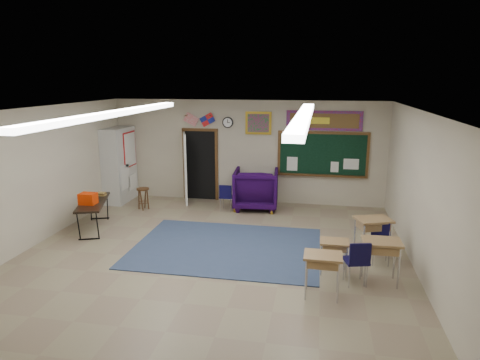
% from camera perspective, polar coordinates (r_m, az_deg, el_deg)
% --- Properties ---
extents(floor, '(9.00, 9.00, 0.00)m').
position_cam_1_polar(floor, '(8.77, -4.22, -10.84)').
color(floor, '#83775A').
rests_on(floor, ground).
extents(back_wall, '(8.00, 0.04, 3.00)m').
position_cam_1_polar(back_wall, '(12.58, 0.87, 3.79)').
color(back_wall, '#C0B89C').
rests_on(back_wall, floor).
extents(front_wall, '(8.00, 0.04, 3.00)m').
position_cam_1_polar(front_wall, '(4.37, -20.30, -16.11)').
color(front_wall, '#C0B89C').
rests_on(front_wall, floor).
extents(left_wall, '(0.04, 9.00, 3.00)m').
position_cam_1_polar(left_wall, '(10.05, -27.02, -0.12)').
color(left_wall, '#C0B89C').
rests_on(left_wall, floor).
extents(right_wall, '(0.04, 9.00, 3.00)m').
position_cam_1_polar(right_wall, '(8.23, 23.66, -2.50)').
color(right_wall, '#C0B89C').
rests_on(right_wall, floor).
extents(ceiling, '(8.00, 9.00, 0.04)m').
position_cam_1_polar(ceiling, '(8.02, -4.58, 9.10)').
color(ceiling, silver).
rests_on(ceiling, back_wall).
extents(area_rug, '(4.00, 3.00, 0.02)m').
position_cam_1_polar(area_rug, '(9.44, -1.78, -8.94)').
color(area_rug, '#2F3D59').
rests_on(area_rug, floor).
extents(fluorescent_strips, '(3.86, 6.00, 0.10)m').
position_cam_1_polar(fluorescent_strips, '(8.03, -4.58, 8.68)').
color(fluorescent_strips, white).
rests_on(fluorescent_strips, ceiling).
extents(doorway, '(1.10, 0.89, 2.16)m').
position_cam_1_polar(doorway, '(12.85, -5.87, 1.92)').
color(doorway, black).
rests_on(doorway, back_wall).
extents(chalkboard, '(2.55, 0.14, 1.30)m').
position_cam_1_polar(chalkboard, '(12.37, 10.95, 3.22)').
color(chalkboard, '#523317').
rests_on(chalkboard, back_wall).
extents(bulletin_board, '(2.10, 0.05, 0.55)m').
position_cam_1_polar(bulletin_board, '(12.24, 11.15, 7.77)').
color(bulletin_board, red).
rests_on(bulletin_board, back_wall).
extents(framed_art_print, '(0.75, 0.05, 0.65)m').
position_cam_1_polar(framed_art_print, '(12.38, 2.47, 7.60)').
color(framed_art_print, '#AE8A21').
rests_on(framed_art_print, back_wall).
extents(wall_clock, '(0.32, 0.05, 0.32)m').
position_cam_1_polar(wall_clock, '(12.53, -1.65, 7.68)').
color(wall_clock, black).
rests_on(wall_clock, back_wall).
extents(wall_flags, '(1.16, 0.06, 0.70)m').
position_cam_1_polar(wall_flags, '(12.70, -5.47, 8.29)').
color(wall_flags, red).
rests_on(wall_flags, back_wall).
extents(storage_cabinet, '(0.59, 1.25, 2.20)m').
position_cam_1_polar(storage_cabinet, '(13.18, -15.76, 1.95)').
color(storage_cabinet, '#B8B9B4').
rests_on(storage_cabinet, floor).
extents(wingback_armchair, '(1.30, 1.33, 1.13)m').
position_cam_1_polar(wingback_armchair, '(12.06, 2.14, -1.18)').
color(wingback_armchair, black).
rests_on(wingback_armchair, floor).
extents(student_chair_reading, '(0.39, 0.39, 0.76)m').
position_cam_1_polar(student_chair_reading, '(11.88, -1.76, -2.32)').
color(student_chair_reading, black).
rests_on(student_chair_reading, floor).
extents(student_chair_desk_a, '(0.51, 0.51, 0.84)m').
position_cam_1_polar(student_chair_desk_a, '(8.00, 15.19, -10.49)').
color(student_chair_desk_a, black).
rests_on(student_chair_desk_a, floor).
extents(student_chair_desk_b, '(0.40, 0.40, 0.79)m').
position_cam_1_polar(student_chair_desk_b, '(8.98, 18.24, -8.17)').
color(student_chair_desk_b, black).
rests_on(student_chair_desk_b, floor).
extents(student_desk_front_left, '(0.54, 0.40, 0.65)m').
position_cam_1_polar(student_desk_front_left, '(8.34, 12.40, -9.74)').
color(student_desk_front_left, olive).
rests_on(student_desk_front_left, floor).
extents(student_desk_front_right, '(0.82, 0.72, 0.82)m').
position_cam_1_polar(student_desk_front_right, '(9.25, 17.24, -7.06)').
color(student_desk_front_right, olive).
rests_on(student_desk_front_right, floor).
extents(student_desk_back_left, '(0.64, 0.48, 0.75)m').
position_cam_1_polar(student_desk_back_left, '(7.44, 10.91, -12.09)').
color(student_desk_back_left, olive).
rests_on(student_desk_back_left, floor).
extents(student_desk_back_right, '(0.68, 0.52, 0.81)m').
position_cam_1_polar(student_desk_back_right, '(8.15, 18.23, -10.00)').
color(student_desk_back_right, olive).
rests_on(student_desk_back_right, floor).
extents(folding_table, '(1.09, 1.79, 0.96)m').
position_cam_1_polar(folding_table, '(11.03, -18.92, -4.29)').
color(folding_table, black).
rests_on(folding_table, floor).
extents(wooden_stool, '(0.35, 0.35, 0.61)m').
position_cam_1_polar(wooden_stool, '(12.30, -12.76, -2.41)').
color(wooden_stool, '#462F15').
rests_on(wooden_stool, floor).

